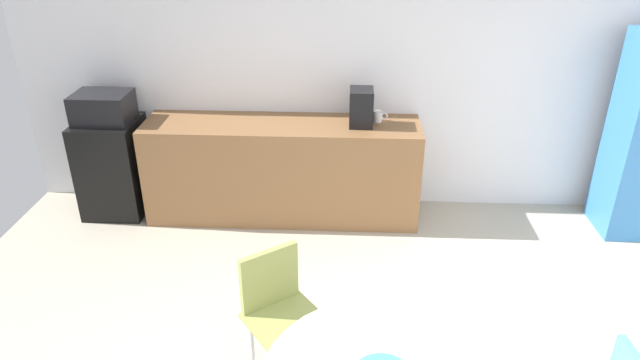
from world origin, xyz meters
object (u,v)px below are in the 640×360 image
chair_olive (278,302)px  mug_white (378,116)px  mini_fridge (114,167)px  microwave (103,107)px  coffee_maker (361,107)px

chair_olive → mug_white: (0.66, 2.04, 0.43)m
mini_fridge → microwave: microwave is taller
microwave → coffee_maker: bearing=0.0°
chair_olive → coffee_maker: coffee_maker is taller
coffee_maker → mini_fridge: bearing=180.0°
mini_fridge → microwave: (0.00, 0.00, 0.57)m
microwave → mug_white: microwave is taller
microwave → mini_fridge: bearing=0.0°
mini_fridge → microwave: bearing=0.0°
mini_fridge → microwave: 0.57m
microwave → coffee_maker: (2.25, 0.00, 0.04)m
microwave → chair_olive: size_ratio=0.58×
microwave → chair_olive: 2.66m
mini_fridge → chair_olive: bearing=-48.1°
chair_olive → coffee_maker: (0.50, 1.95, 0.54)m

